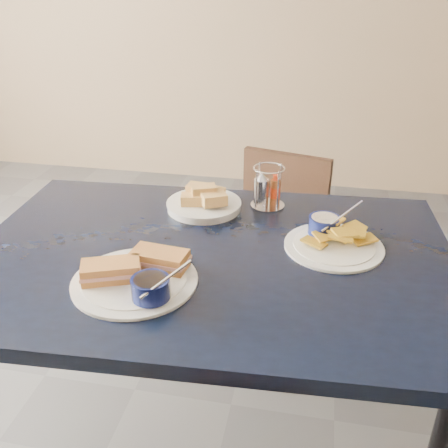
% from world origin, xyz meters
% --- Properties ---
extents(dining_table, '(1.36, 0.95, 0.75)m').
position_xyz_m(dining_table, '(-0.03, 0.14, 0.69)').
color(dining_table, black).
rests_on(dining_table, ground).
extents(chair_far, '(0.44, 0.44, 0.78)m').
position_xyz_m(chair_far, '(0.07, 0.83, 0.45)').
color(chair_far, black).
rests_on(chair_far, ground).
extents(sandwich_plate, '(0.32, 0.31, 0.12)m').
position_xyz_m(sandwich_plate, '(-0.17, -0.04, 0.77)').
color(sandwich_plate, white).
rests_on(sandwich_plate, dining_table).
extents(plantain_plate, '(0.27, 0.27, 0.12)m').
position_xyz_m(plantain_plate, '(0.29, 0.25, 0.77)').
color(plantain_plate, white).
rests_on(plantain_plate, dining_table).
extents(bread_basket, '(0.23, 0.23, 0.08)m').
position_xyz_m(bread_basket, '(-0.11, 0.40, 0.78)').
color(bread_basket, white).
rests_on(bread_basket, dining_table).
extents(condiment_caddy, '(0.11, 0.11, 0.14)m').
position_xyz_m(condiment_caddy, '(0.08, 0.47, 0.81)').
color(condiment_caddy, silver).
rests_on(condiment_caddy, dining_table).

